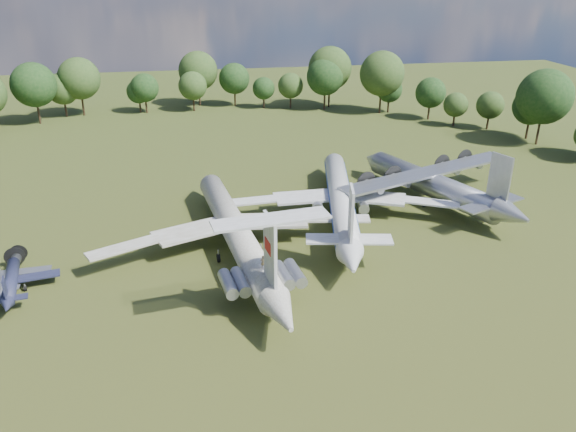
{
  "coord_description": "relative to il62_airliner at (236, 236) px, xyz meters",
  "views": [
    {
      "loc": [
        0.77,
        -73.02,
        36.95
      ],
      "look_at": [
        12.79,
        -2.81,
        5.0
      ],
      "focal_mm": 35.0,
      "sensor_mm": 36.0,
      "label": 1
    }
  ],
  "objects": [
    {
      "name": "small_prop_northwest",
      "position": [
        -28.98,
        -3.39,
        -1.57
      ],
      "size": [
        10.6,
        13.86,
        1.93
      ],
      "primitive_type": null,
      "rotation": [
        0.0,
        0.0,
        0.07
      ],
      "color": "#A4A7AC",
      "rests_on": "ground"
    },
    {
      "name": "small_prop_west",
      "position": [
        -28.21,
        -5.77,
        -1.41
      ],
      "size": [
        13.96,
        17.21,
        2.25
      ],
      "primitive_type": null,
      "rotation": [
        0.0,
        0.0,
        0.19
      ],
      "color": "black",
      "rests_on": "ground"
    },
    {
      "name": "ground",
      "position": [
        -5.46,
        2.86,
        -2.54
      ],
      "size": [
        300.0,
        300.0,
        0.0
      ],
      "primitive_type": "plane",
      "color": "#274316",
      "rests_on": "ground"
    },
    {
      "name": "person_on_il62",
      "position": [
        1.98,
        -14.08,
        3.35
      ],
      "size": [
        0.69,
        0.56,
        1.62
      ],
      "primitive_type": "imported",
      "rotation": [
        0.0,
        0.0,
        3.48
      ],
      "color": "olive",
      "rests_on": "il62_airliner"
    },
    {
      "name": "an12_transport",
      "position": [
        34.13,
        12.84,
        0.05
      ],
      "size": [
        47.42,
        49.72,
        5.19
      ],
      "primitive_type": null,
      "rotation": [
        0.0,
        0.0,
        0.38
      ],
      "color": "#929499",
      "rests_on": "ground"
    },
    {
      "name": "tu104_jet",
      "position": [
        17.27,
        9.05,
        -0.06
      ],
      "size": [
        45.84,
        55.7,
        4.96
      ],
      "primitive_type": null,
      "rotation": [
        0.0,
        0.0,
        -0.19
      ],
      "color": "silver",
      "rests_on": "ground"
    },
    {
      "name": "il62_airliner",
      "position": [
        0.0,
        0.0,
        0.0
      ],
      "size": [
        46.67,
        56.84,
        5.08
      ],
      "primitive_type": null,
      "rotation": [
        0.0,
        0.0,
        0.14
      ],
      "color": "beige",
      "rests_on": "ground"
    }
  ]
}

